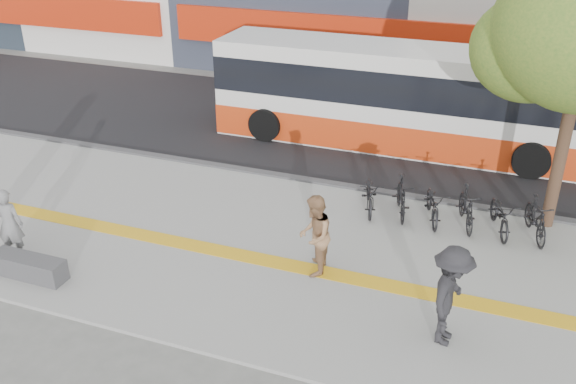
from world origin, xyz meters
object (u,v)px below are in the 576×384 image
(bench, at_px, (29,267))
(pedestrian_dark, at_px, (450,296))
(seated_woman, at_px, (9,224))
(pedestrian_tan, at_px, (315,236))
(bus, at_px, (400,100))

(bench, bearing_deg, pedestrian_dark, 6.61)
(seated_woman, distance_m, pedestrian_tan, 6.35)
(seated_woman, bearing_deg, pedestrian_tan, 177.90)
(bus, height_order, pedestrian_tan, bus)
(bus, relative_size, seated_woman, 6.93)
(seated_woman, distance_m, pedestrian_dark, 8.94)
(pedestrian_dark, bearing_deg, bus, 22.89)
(bus, height_order, pedestrian_dark, bus)
(bench, height_order, pedestrian_dark, pedestrian_dark)
(seated_woman, relative_size, pedestrian_tan, 0.93)
(bench, bearing_deg, bus, 60.47)
(bus, distance_m, pedestrian_tan, 7.56)
(pedestrian_tan, bearing_deg, bus, 169.02)
(seated_woman, xyz_separation_m, pedestrian_dark, (8.93, 0.45, 0.14))
(pedestrian_tan, relative_size, pedestrian_dark, 0.92)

